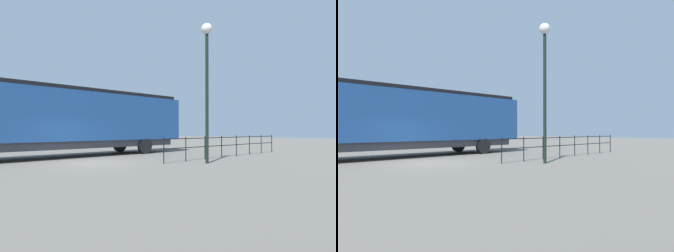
% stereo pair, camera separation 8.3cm
% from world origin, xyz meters
% --- Properties ---
extents(ground_plane, '(120.00, 120.00, 0.00)m').
position_xyz_m(ground_plane, '(0.00, 0.00, 0.00)').
color(ground_plane, '#666059').
extents(locomotive, '(3.16, 18.53, 4.19)m').
position_xyz_m(locomotive, '(-4.09, 0.58, 2.35)').
color(locomotive, navy).
rests_on(locomotive, ground_plane).
extents(lamp_post, '(0.55, 0.55, 6.95)m').
position_xyz_m(lamp_post, '(4.25, 3.88, 4.98)').
color(lamp_post, black).
rests_on(lamp_post, ground_plane).
extents(platform_fence, '(0.05, 11.51, 1.30)m').
position_xyz_m(platform_fence, '(2.84, 7.99, 0.83)').
color(platform_fence, black).
rests_on(platform_fence, ground_plane).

